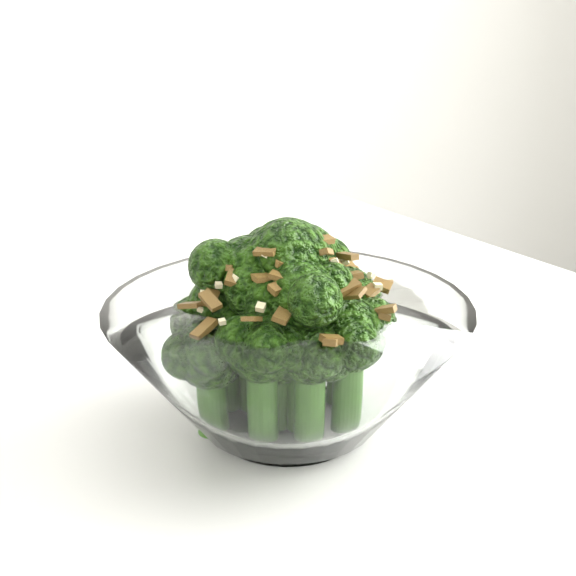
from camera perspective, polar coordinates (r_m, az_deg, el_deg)
name	(u,v)px	position (r m, az deg, el deg)	size (l,w,h in m)	color
broccoli_dish	(287,350)	(0.50, -0.04, -4.06)	(0.21, 0.21, 0.13)	white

